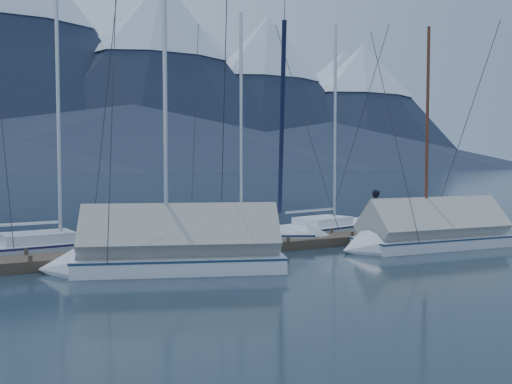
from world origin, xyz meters
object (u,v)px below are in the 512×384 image
sailboat_open_left (76,247)px  person (376,211)px  sailboat_open_mid (255,239)px  sailboat_open_right (342,229)px  sailboat_covered_far (162,254)px  sailboat_covered_near (422,236)px

sailboat_open_left → person: bearing=-12.4°
sailboat_open_mid → sailboat_open_right: size_ratio=0.97×
sailboat_open_left → person: size_ratio=5.65×
sailboat_open_mid → sailboat_covered_far: (-5.14, -3.73, 0.32)m
sailboat_open_right → sailboat_covered_far: 11.30m
sailboat_covered_far → sailboat_open_right: bearing=24.5°
sailboat_open_left → person: 12.26m
sailboat_open_right → sailboat_open_mid: bearing=-169.5°
sailboat_open_left → person: (11.92, -2.62, 1.07)m
sailboat_covered_near → person: (-0.13, 2.55, 0.78)m
sailboat_open_mid → sailboat_covered_near: 6.63m
sailboat_covered_near → person: 2.67m
sailboat_open_right → sailboat_covered_far: sailboat_open_right is taller
sailboat_open_right → sailboat_covered_near: (0.03, -5.09, 0.28)m
sailboat_open_left → sailboat_covered_far: (1.74, -4.77, 0.32)m
sailboat_open_mid → sailboat_covered_far: 6.35m
sailboat_open_left → sailboat_open_mid: bearing=-8.6°
sailboat_open_left → sailboat_covered_near: (12.05, -5.18, 0.29)m
sailboat_covered_far → sailboat_covered_near: bearing=-2.3°
person → sailboat_covered_far: bearing=110.0°
sailboat_open_right → person: 2.75m
sailboat_open_left → sailboat_open_right: (12.02, -0.08, 0.00)m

